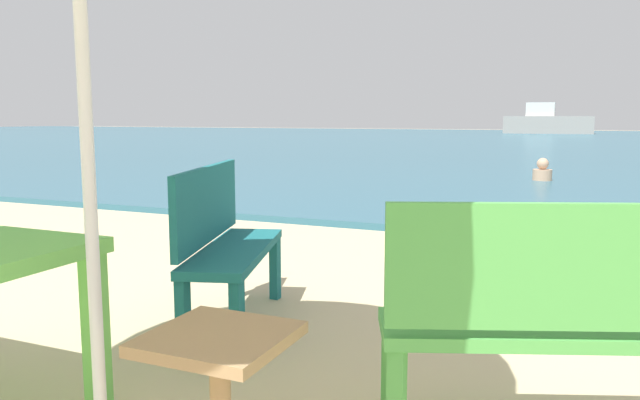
{
  "coord_description": "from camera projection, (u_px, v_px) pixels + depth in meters",
  "views": [
    {
      "loc": [
        1.29,
        -1.29,
        1.24
      ],
      "look_at": [
        -0.56,
        3.0,
        0.6
      ],
      "focal_mm": 34.36,
      "sensor_mm": 36.0,
      "label": 1
    }
  ],
  "objects": [
    {
      "name": "bench_teal_center",
      "position": [
        223.0,
        236.0,
        3.6
      ],
      "size": [
        0.71,
        1.25,
        0.95
      ],
      "color": "#196066",
      "rests_on": "ground_plane"
    },
    {
      "name": "boat_fishing_trawler",
      "position": [
        547.0,
        122.0,
        42.25
      ],
      "size": [
        5.84,
        1.59,
        2.12
      ],
      "color": "gray",
      "rests_on": "sea_water"
    },
    {
      "name": "sea_water",
      "position": [
        556.0,
        142.0,
        29.12
      ],
      "size": [
        120.0,
        50.0,
        0.08
      ],
      "primitive_type": "cube",
      "color": "#2D6075",
      "rests_on": "ground_plane"
    },
    {
      "name": "side_table_wood",
      "position": [
        220.0,
        387.0,
        2.02
      ],
      "size": [
        0.44,
        0.44,
        0.54
      ],
      "color": "#9E7A51",
      "rests_on": "ground_plane"
    },
    {
      "name": "bench_green_left",
      "position": [
        550.0,
        312.0,
        2.2
      ],
      "size": [
        1.25,
        0.77,
        0.95
      ],
      "color": "#4C9E47",
      "rests_on": "ground_plane"
    },
    {
      "name": "swimmer_person",
      "position": [
        542.0,
        172.0,
        11.19
      ],
      "size": [
        0.34,
        0.34,
        0.41
      ],
      "color": "tan",
      "rests_on": "sea_water"
    }
  ]
}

